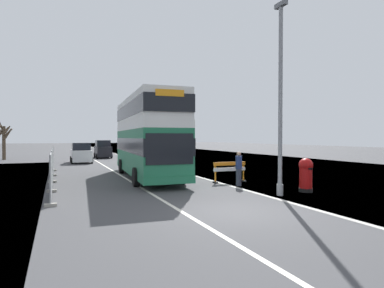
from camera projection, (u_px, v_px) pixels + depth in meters
ground at (248, 211)px, 11.54m from camera, size 140.00×280.00×0.10m
double_decker_bus at (147, 136)px, 20.47m from camera, size 3.32×11.50×5.01m
lamppost_foreground at (280, 105)px, 14.18m from camera, size 0.29×0.70×8.47m
red_pillar_postbox at (306, 173)px, 15.16m from camera, size 0.66×0.66×1.59m
roadworks_barrier at (230, 169)px, 18.41m from camera, size 2.00×0.50×1.17m
construction_site_fence at (52, 167)px, 18.20m from camera, size 0.44×13.80×1.93m
car_oncoming_near at (81, 153)px, 32.41m from camera, size 2.02×3.98×2.01m
car_receding_mid at (103, 150)px, 40.19m from camera, size 1.94×3.81×2.19m
bare_tree_far_verge_near at (4, 139)px, 36.71m from camera, size 1.99×2.47×4.65m
pedestrian_at_kerb at (239, 169)px, 17.07m from camera, size 0.34×0.34×1.81m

